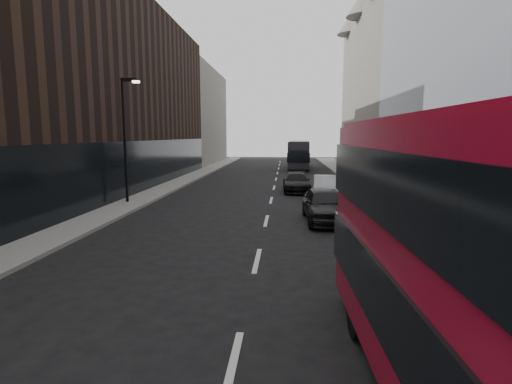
% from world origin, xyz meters
% --- Properties ---
extents(sidewalk_right, '(3.00, 80.00, 0.15)m').
position_xyz_m(sidewalk_right, '(7.50, 25.00, 0.07)').
color(sidewalk_right, slate).
rests_on(sidewalk_right, ground).
extents(sidewalk_left, '(2.00, 80.00, 0.15)m').
position_xyz_m(sidewalk_left, '(-8.00, 25.00, 0.07)').
color(sidewalk_left, slate).
rests_on(sidewalk_left, ground).
extents(building_modern_block, '(5.03, 22.00, 20.00)m').
position_xyz_m(building_modern_block, '(11.47, 21.00, 9.90)').
color(building_modern_block, '#91979B').
rests_on(building_modern_block, ground).
extents(building_victorian, '(6.50, 24.00, 21.00)m').
position_xyz_m(building_victorian, '(11.38, 44.00, 9.66)').
color(building_victorian, slate).
rests_on(building_victorian, ground).
extents(building_left_mid, '(5.00, 24.00, 14.00)m').
position_xyz_m(building_left_mid, '(-11.50, 30.00, 7.00)').
color(building_left_mid, black).
rests_on(building_left_mid, ground).
extents(building_left_far, '(5.00, 20.00, 13.00)m').
position_xyz_m(building_left_far, '(-11.50, 52.00, 6.50)').
color(building_left_far, slate).
rests_on(building_left_far, ground).
extents(street_lamp, '(1.06, 0.22, 7.00)m').
position_xyz_m(street_lamp, '(-8.22, 18.00, 4.18)').
color(street_lamp, black).
rests_on(street_lamp, sidewalk_left).
extents(grey_bus, '(2.90, 10.35, 3.31)m').
position_xyz_m(grey_bus, '(2.45, 43.29, 1.77)').
color(grey_bus, black).
rests_on(grey_bus, ground).
extents(car_a, '(2.09, 4.73, 1.59)m').
position_xyz_m(car_a, '(2.71, 14.07, 0.79)').
color(car_a, black).
rests_on(car_a, ground).
extents(car_b, '(1.89, 4.59, 1.48)m').
position_xyz_m(car_b, '(3.42, 20.59, 0.74)').
color(car_b, gray).
rests_on(car_b, ground).
extents(car_c, '(1.97, 4.62, 1.33)m').
position_xyz_m(car_c, '(1.64, 24.00, 0.66)').
color(car_c, black).
rests_on(car_c, ground).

